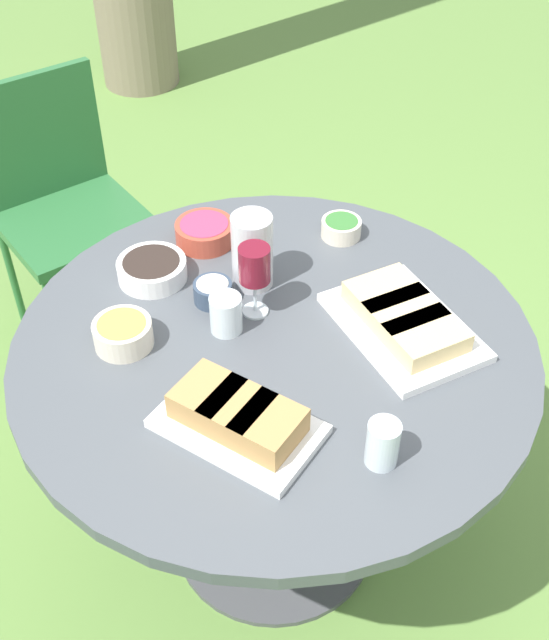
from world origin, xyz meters
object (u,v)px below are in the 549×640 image
Objects in this scene: wine_glass at (254,267)px; chair_near_left at (60,193)px; dining_table at (274,383)px; water_pitcher at (252,251)px.

chair_near_left is at bearing 70.77° from wine_glass.
chair_near_left reaches higher than dining_table.
dining_table is at bearing -122.18° from wine_glass.
dining_table is 1.31× the size of chair_near_left.
water_pitcher is at bearing 47.41° from dining_table.
chair_near_left is 4.92× the size of wine_glass.
wine_glass is (0.06, 0.09, 0.27)m from dining_table.
water_pitcher is (-0.27, -0.96, 0.33)m from chair_near_left.
chair_near_left is 4.76× the size of water_pitcher.
chair_near_left is (0.41, 1.11, -0.10)m from dining_table.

